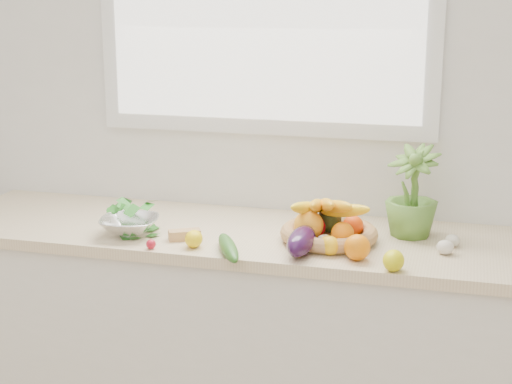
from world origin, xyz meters
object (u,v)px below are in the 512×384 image
(apple, at_px, (315,226))
(colander_with_spinach, at_px, (129,220))
(eggplant, at_px, (301,241))
(cucumber, at_px, (228,248))
(fruit_basket, at_px, (328,227))
(potted_herb, at_px, (412,192))

(apple, relative_size, colander_with_spinach, 0.34)
(eggplant, height_order, cucumber, eggplant)
(eggplant, distance_m, colander_with_spinach, 0.62)
(fruit_basket, bearing_deg, colander_with_spinach, -170.67)
(potted_herb, height_order, fruit_basket, potted_herb)
(apple, height_order, cucumber, apple)
(potted_herb, height_order, colander_with_spinach, potted_herb)
(apple, xyz_separation_m, cucumber, (-0.23, -0.26, -0.01))
(apple, xyz_separation_m, fruit_basket, (0.05, -0.04, 0.01))
(eggplant, height_order, fruit_basket, fruit_basket)
(fruit_basket, distance_m, colander_with_spinach, 0.69)
(apple, height_order, eggplant, eggplant)
(eggplant, bearing_deg, colander_with_spinach, 176.51)
(colander_with_spinach, bearing_deg, potted_herb, 14.89)
(potted_herb, bearing_deg, apple, -161.80)
(cucumber, bearing_deg, apple, 48.11)
(eggplant, relative_size, potted_herb, 0.66)
(apple, relative_size, potted_herb, 0.24)
(apple, distance_m, colander_with_spinach, 0.65)
(cucumber, distance_m, fruit_basket, 0.37)
(apple, height_order, potted_herb, potted_herb)
(fruit_basket, bearing_deg, apple, 146.58)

